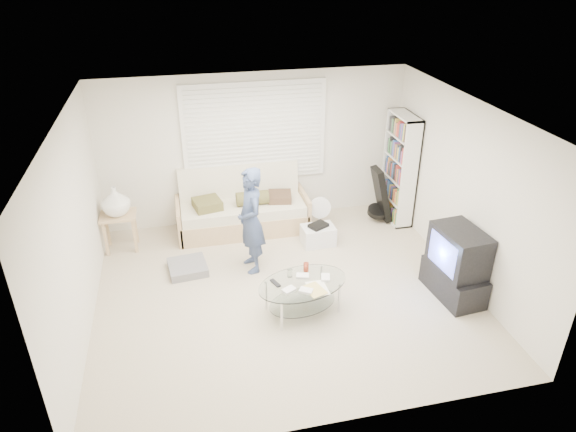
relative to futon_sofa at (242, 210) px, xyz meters
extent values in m
plane|color=tan|center=(0.30, -1.87, -0.34)|extent=(5.00, 5.00, 0.00)
cube|color=silver|center=(0.30, 0.38, 0.91)|extent=(5.00, 0.02, 2.50)
cube|color=silver|center=(0.30, -4.12, 0.91)|extent=(5.00, 0.02, 2.50)
cube|color=silver|center=(-2.20, -1.87, 0.91)|extent=(0.02, 4.50, 2.50)
cube|color=silver|center=(2.80, -1.87, 0.91)|extent=(0.02, 4.50, 2.50)
cube|color=white|center=(0.30, -1.87, 2.16)|extent=(5.00, 4.50, 0.02)
cube|color=white|center=(0.30, 0.35, 1.21)|extent=(2.32, 0.06, 1.62)
cube|color=black|center=(0.30, 0.33, 1.21)|extent=(2.20, 0.01, 1.50)
cube|color=silver|center=(0.30, 0.31, 1.21)|extent=(2.16, 0.04, 1.50)
cube|color=silver|center=(0.30, 0.33, 1.21)|extent=(2.32, 0.08, 1.62)
cube|color=tan|center=(0.00, -0.04, -0.18)|extent=(2.06, 0.82, 0.33)
cube|color=beige|center=(0.00, -0.06, 0.07)|extent=(1.98, 0.76, 0.16)
cube|color=beige|center=(0.00, 0.29, 0.38)|extent=(1.98, 0.23, 0.63)
cube|color=tan|center=(-1.03, -0.04, -0.05)|extent=(0.06, 0.82, 0.58)
cube|color=tan|center=(1.03, -0.04, -0.05)|extent=(0.06, 0.82, 0.58)
cube|color=#4C4A22|center=(-0.57, -0.09, 0.23)|extent=(0.49, 0.49, 0.14)
cylinder|color=#4C4A22|center=(0.15, -0.12, 0.27)|extent=(0.51, 0.23, 0.23)
cube|color=#4B3225|center=(0.62, -0.06, 0.22)|extent=(0.43, 0.43, 0.12)
cube|color=slate|center=(-0.97, -1.08, -0.28)|extent=(0.59, 0.59, 0.12)
cube|color=tan|center=(-1.92, -0.22, 0.24)|extent=(0.53, 0.42, 0.04)
cube|color=tan|center=(-2.13, -0.38, -0.05)|extent=(0.04, 0.04, 0.57)
cube|color=tan|center=(-1.71, -0.38, -0.05)|extent=(0.04, 0.04, 0.57)
cube|color=tan|center=(-2.13, -0.06, -0.05)|extent=(0.04, 0.04, 0.57)
cube|color=tan|center=(-1.71, -0.06, -0.05)|extent=(0.04, 0.04, 0.57)
imported|color=white|center=(-1.92, -0.22, 0.48)|extent=(0.43, 0.43, 0.44)
cube|color=white|center=(2.63, -0.20, 0.58)|extent=(0.29, 0.78, 1.84)
cube|color=black|center=(2.32, -0.24, 0.16)|extent=(0.34, 0.35, 0.95)
cylinder|color=black|center=(2.29, -0.24, -0.16)|extent=(0.35, 0.36, 0.17)
cylinder|color=white|center=(1.23, -0.30, -0.33)|extent=(0.24, 0.24, 0.03)
cylinder|color=white|center=(1.23, -0.30, -0.17)|extent=(0.03, 0.03, 0.31)
cylinder|color=white|center=(1.23, -0.30, 0.08)|extent=(0.35, 0.12, 0.36)
cylinder|color=white|center=(1.23, -0.30, 0.08)|extent=(0.09, 0.06, 0.09)
cube|color=white|center=(1.09, -0.75, -0.19)|extent=(0.52, 0.38, 0.30)
cube|color=black|center=(1.09, -0.75, -0.01)|extent=(0.34, 0.31, 0.05)
cube|color=black|center=(2.50, -2.44, -0.14)|extent=(0.57, 0.95, 0.40)
cube|color=black|center=(2.50, -2.44, 0.35)|extent=(0.57, 0.80, 0.58)
cube|color=#626DE7|center=(2.26, -2.46, 0.35)|extent=(0.07, 0.58, 0.44)
ellipsoid|color=silver|center=(0.43, -2.33, 0.09)|extent=(1.32, 1.00, 0.02)
ellipsoid|color=silver|center=(0.43, -2.33, -0.21)|extent=(1.01, 0.77, 0.01)
cylinder|color=silver|center=(0.09, -2.66, -0.14)|extent=(0.03, 0.03, 0.41)
cylinder|color=silver|center=(0.88, -2.47, -0.14)|extent=(0.03, 0.03, 0.41)
cylinder|color=silver|center=(-0.02, -2.20, -0.14)|extent=(0.03, 0.03, 0.41)
cylinder|color=silver|center=(0.77, -2.01, -0.14)|extent=(0.03, 0.03, 0.41)
cube|color=white|center=(0.22, -2.47, 0.11)|extent=(0.19, 0.17, 0.04)
cube|color=white|center=(0.46, -2.22, 0.11)|extent=(0.18, 0.15, 0.04)
cube|color=white|center=(0.74, -2.31, 0.11)|extent=(0.15, 0.18, 0.04)
cube|color=white|center=(0.43, -2.53, 0.11)|extent=(0.19, 0.18, 0.04)
cylinder|color=silver|center=(0.31, -2.16, 0.15)|extent=(0.07, 0.07, 0.11)
cylinder|color=#B6462E|center=(0.54, -2.09, 0.16)|extent=(0.07, 0.07, 0.12)
cube|color=black|center=(0.09, -2.28, 0.11)|extent=(0.12, 0.19, 0.02)
cube|color=white|center=(0.58, -2.49, 0.10)|extent=(0.24, 0.33, 0.01)
cube|color=tan|center=(0.54, -2.53, 0.11)|extent=(0.29, 0.34, 0.01)
imported|color=#34486B|center=(-0.04, -1.20, 0.44)|extent=(0.45, 0.62, 1.57)
camera|label=1|loc=(-0.92, -7.48, 3.86)|focal=32.00mm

